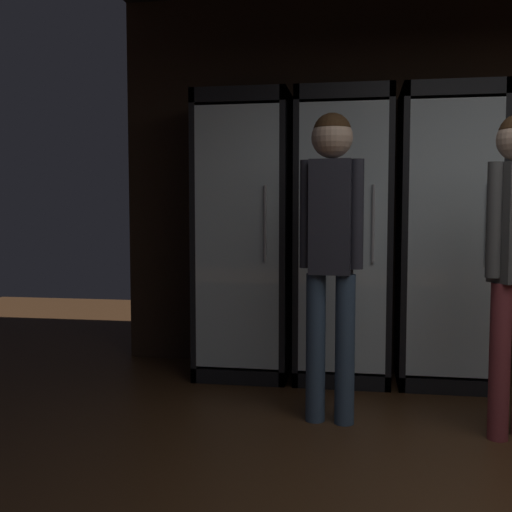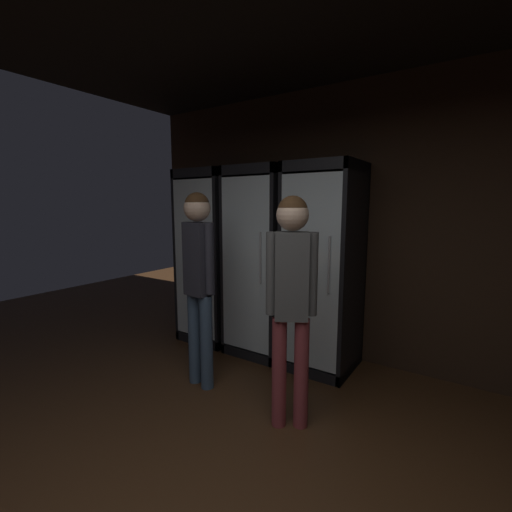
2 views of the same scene
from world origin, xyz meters
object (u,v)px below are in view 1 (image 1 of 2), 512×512
(cooler_center, at_px, (446,240))
(shopper_near, at_px, (331,231))
(cooler_left, at_px, (344,239))
(cooler_far_left, at_px, (247,239))

(cooler_center, xyz_separation_m, shopper_near, (-0.75, -0.99, 0.09))
(cooler_left, bearing_deg, cooler_far_left, 179.98)
(cooler_center, bearing_deg, cooler_left, -179.97)
(cooler_left, height_order, cooler_center, same)
(cooler_far_left, xyz_separation_m, cooler_center, (1.40, 0.00, 0.00))
(cooler_far_left, height_order, cooler_left, same)
(cooler_far_left, distance_m, shopper_near, 1.19)
(shopper_near, bearing_deg, cooler_center, 53.11)
(cooler_left, xyz_separation_m, cooler_center, (0.70, 0.00, -0.00))
(cooler_center, bearing_deg, shopper_near, -126.89)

